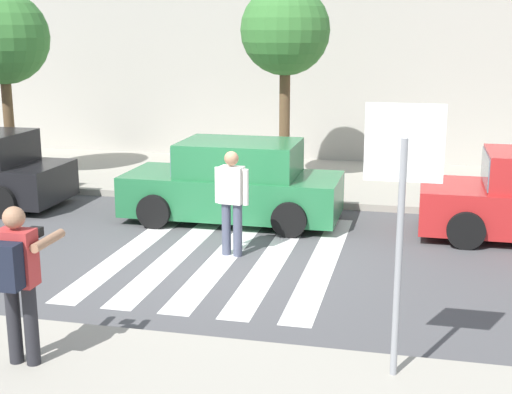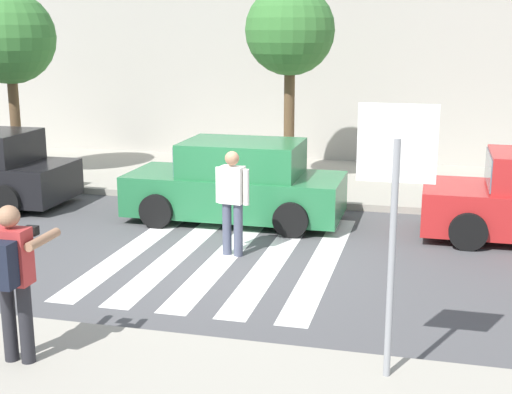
{
  "view_description": "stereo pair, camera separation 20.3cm",
  "coord_description": "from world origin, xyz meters",
  "px_view_note": "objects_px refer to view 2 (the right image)",
  "views": [
    {
      "loc": [
        3.01,
        -10.55,
        3.63
      ],
      "look_at": [
        0.6,
        -0.2,
        1.1
      ],
      "focal_mm": 50.0,
      "sensor_mm": 36.0,
      "label": 1
    },
    {
      "loc": [
        3.21,
        -10.5,
        3.63
      ],
      "look_at": [
        0.6,
        -0.2,
        1.1
      ],
      "focal_mm": 50.0,
      "sensor_mm": 36.0,
      "label": 2
    }
  ],
  "objects_px": {
    "pedestrian_crossing": "(232,197)",
    "street_tree_west": "(9,39)",
    "stop_sign": "(395,182)",
    "photographer_with_backpack": "(12,271)",
    "parked_car_green": "(237,184)",
    "street_tree_center": "(290,32)"
  },
  "relations": [
    {
      "from": "stop_sign",
      "to": "street_tree_center",
      "type": "xyz_separation_m",
      "value": [
        -2.86,
        8.82,
        1.36
      ]
    },
    {
      "from": "pedestrian_crossing",
      "to": "parked_car_green",
      "type": "bearing_deg",
      "value": 103.66
    },
    {
      "from": "photographer_with_backpack",
      "to": "parked_car_green",
      "type": "bearing_deg",
      "value": 85.02
    },
    {
      "from": "pedestrian_crossing",
      "to": "street_tree_center",
      "type": "bearing_deg",
      "value": 91.13
    },
    {
      "from": "photographer_with_backpack",
      "to": "street_tree_center",
      "type": "bearing_deg",
      "value": 84.06
    },
    {
      "from": "photographer_with_backpack",
      "to": "street_tree_west",
      "type": "distance_m",
      "value": 10.41
    },
    {
      "from": "stop_sign",
      "to": "street_tree_center",
      "type": "height_order",
      "value": "street_tree_center"
    },
    {
      "from": "stop_sign",
      "to": "photographer_with_backpack",
      "type": "height_order",
      "value": "stop_sign"
    },
    {
      "from": "photographer_with_backpack",
      "to": "street_tree_west",
      "type": "relative_size",
      "value": 0.4
    },
    {
      "from": "street_tree_center",
      "to": "street_tree_west",
      "type": "bearing_deg",
      "value": -172.15
    },
    {
      "from": "stop_sign",
      "to": "street_tree_west",
      "type": "distance_m",
      "value": 12.25
    },
    {
      "from": "photographer_with_backpack",
      "to": "street_tree_west",
      "type": "height_order",
      "value": "street_tree_west"
    },
    {
      "from": "pedestrian_crossing",
      "to": "street_tree_west",
      "type": "height_order",
      "value": "street_tree_west"
    },
    {
      "from": "pedestrian_crossing",
      "to": "street_tree_center",
      "type": "height_order",
      "value": "street_tree_center"
    },
    {
      "from": "photographer_with_backpack",
      "to": "pedestrian_crossing",
      "type": "distance_m",
      "value": 4.65
    },
    {
      "from": "parked_car_green",
      "to": "pedestrian_crossing",
      "type": "bearing_deg",
      "value": -76.34
    },
    {
      "from": "street_tree_center",
      "to": "parked_car_green",
      "type": "bearing_deg",
      "value": -98.14
    },
    {
      "from": "street_tree_west",
      "to": "parked_car_green",
      "type": "bearing_deg",
      "value": -18.5
    },
    {
      "from": "stop_sign",
      "to": "photographer_with_backpack",
      "type": "xyz_separation_m",
      "value": [
        -3.84,
        -0.67,
        -1.01
      ]
    },
    {
      "from": "pedestrian_crossing",
      "to": "street_tree_west",
      "type": "relative_size",
      "value": 0.4
    },
    {
      "from": "pedestrian_crossing",
      "to": "photographer_with_backpack",
      "type": "bearing_deg",
      "value": -103.52
    },
    {
      "from": "stop_sign",
      "to": "parked_car_green",
      "type": "xyz_separation_m",
      "value": [
        -3.27,
        5.94,
        -1.46
      ]
    }
  ]
}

